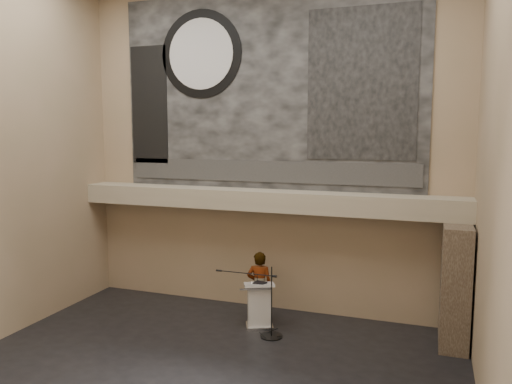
% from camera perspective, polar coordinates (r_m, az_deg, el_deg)
% --- Properties ---
extents(floor, '(10.00, 10.00, 0.00)m').
position_cam_1_polar(floor, '(10.36, -6.33, -20.04)').
color(floor, black).
rests_on(floor, ground).
extents(wall_back, '(10.00, 0.02, 8.50)m').
position_cam_1_polar(wall_back, '(12.94, 1.19, 5.03)').
color(wall_back, '#907C5B').
rests_on(wall_back, floor).
extents(wall_front, '(10.00, 0.02, 8.50)m').
position_cam_1_polar(wall_front, '(5.92, -24.06, 1.94)').
color(wall_front, '#907C5B').
rests_on(wall_front, floor).
extents(wall_right, '(0.02, 8.00, 8.50)m').
position_cam_1_polar(wall_right, '(8.33, 25.93, 3.17)').
color(wall_right, '#907C5B').
rests_on(wall_right, floor).
extents(soffit, '(10.00, 0.80, 0.50)m').
position_cam_1_polar(soffit, '(12.67, 0.61, -0.91)').
color(soffit, gray).
rests_on(soffit, wall_back).
extents(sprinkler_left, '(0.04, 0.04, 0.06)m').
position_cam_1_polar(sprinkler_left, '(13.27, -6.02, -1.81)').
color(sprinkler_left, '#B2893D').
rests_on(sprinkler_left, soffit).
extents(sprinkler_right, '(0.04, 0.04, 0.06)m').
position_cam_1_polar(sprinkler_right, '(12.19, 9.01, -2.65)').
color(sprinkler_right, '#B2893D').
rests_on(sprinkler_right, soffit).
extents(banner, '(8.00, 0.05, 5.00)m').
position_cam_1_polar(banner, '(12.94, 1.17, 11.46)').
color(banner, black).
rests_on(banner, wall_back).
extents(banner_text_strip, '(7.76, 0.02, 0.55)m').
position_cam_1_polar(banner_text_strip, '(12.91, 1.09, 2.36)').
color(banner_text_strip, '#2C2C2C').
rests_on(banner_text_strip, banner).
extents(banner_clock_rim, '(2.30, 0.02, 2.30)m').
position_cam_1_polar(banner_clock_rim, '(13.69, -6.31, 15.40)').
color(banner_clock_rim, black).
rests_on(banner_clock_rim, banner).
extents(banner_clock_face, '(1.84, 0.02, 1.84)m').
position_cam_1_polar(banner_clock_face, '(13.67, -6.35, 15.41)').
color(banner_clock_face, silver).
rests_on(banner_clock_face, banner).
extents(banner_building_print, '(2.60, 0.02, 3.60)m').
position_cam_1_polar(banner_building_print, '(12.36, 11.96, 11.98)').
color(banner_building_print, black).
rests_on(banner_building_print, banner).
extents(banner_brick_print, '(1.10, 0.02, 3.20)m').
position_cam_1_polar(banner_brick_print, '(14.32, -12.09, 9.68)').
color(banner_brick_print, black).
rests_on(banner_brick_print, banner).
extents(stone_pier, '(0.60, 1.40, 2.70)m').
position_cam_1_polar(stone_pier, '(11.92, 21.82, -9.83)').
color(stone_pier, '#423428').
rests_on(stone_pier, floor).
extents(lectern, '(0.85, 0.75, 1.13)m').
position_cam_1_polar(lectern, '(12.21, 0.39, -12.83)').
color(lectern, silver).
rests_on(lectern, floor).
extents(binder, '(0.31, 0.27, 0.04)m').
position_cam_1_polar(binder, '(12.00, 0.45, -10.35)').
color(binder, black).
rests_on(binder, lectern).
extents(papers, '(0.28, 0.34, 0.00)m').
position_cam_1_polar(papers, '(12.01, -0.08, -10.42)').
color(papers, white).
rests_on(papers, lectern).
extents(speaker_person, '(0.69, 0.50, 1.75)m').
position_cam_1_polar(speaker_person, '(12.54, 0.41, -10.73)').
color(speaker_person, white).
rests_on(speaker_person, floor).
extents(mic_stand, '(1.64, 0.52, 1.65)m').
position_cam_1_polar(mic_stand, '(11.85, 1.52, -15.02)').
color(mic_stand, black).
rests_on(mic_stand, floor).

